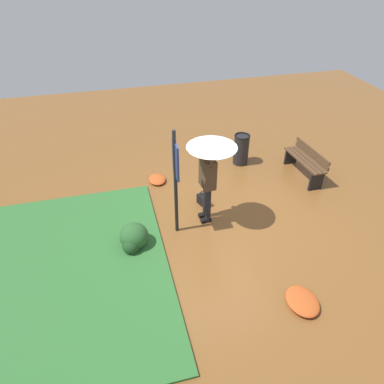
{
  "coord_description": "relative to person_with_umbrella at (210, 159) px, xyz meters",
  "views": [
    {
      "loc": [
        5.53,
        -1.97,
        4.98
      ],
      "look_at": [
        -0.07,
        -0.52,
        0.85
      ],
      "focal_mm": 33.2,
      "sensor_mm": 36.0,
      "label": 1
    }
  ],
  "objects": [
    {
      "name": "ground_plane",
      "position": [
        0.09,
        0.16,
        -1.55
      ],
      "size": [
        18.0,
        18.0,
        0.0
      ],
      "primitive_type": "plane",
      "color": "brown"
    },
    {
      "name": "grass_verge",
      "position": [
        0.8,
        -3.09,
        -1.53
      ],
      "size": [
        4.8,
        4.0,
        0.05
      ],
      "color": "#2D662D",
      "rests_on": "ground_plane"
    },
    {
      "name": "person_with_umbrella",
      "position": [
        0.0,
        0.0,
        0.0
      ],
      "size": [
        0.96,
        0.96,
        2.04
      ],
      "color": "black",
      "rests_on": "ground_plane"
    },
    {
      "name": "info_sign_post",
      "position": [
        0.12,
        -0.7,
        -0.11
      ],
      "size": [
        0.44,
        0.07,
        2.3
      ],
      "color": "black",
      "rests_on": "ground_plane"
    },
    {
      "name": "handbag",
      "position": [
        -0.59,
        0.05,
        -1.42
      ],
      "size": [
        0.33,
        0.24,
        0.37
      ],
      "color": "black",
      "rests_on": "ground_plane"
    },
    {
      "name": "park_bench",
      "position": [
        -1.14,
        2.9,
        -1.15
      ],
      "size": [
        1.4,
        0.45,
        0.75
      ],
      "color": "black",
      "rests_on": "ground_plane"
    },
    {
      "name": "trash_bin",
      "position": [
        -2.13,
        1.55,
        -1.13
      ],
      "size": [
        0.42,
        0.42,
        0.83
      ],
      "color": "black",
      "rests_on": "ground_plane"
    },
    {
      "name": "shrub_cluster",
      "position": [
        0.39,
        -1.64,
        -1.31
      ],
      "size": [
        0.62,
        0.56,
        0.51
      ],
      "color": "#285628",
      "rests_on": "ground_plane"
    },
    {
      "name": "leaf_pile_near_person",
      "position": [
        2.45,
        0.91,
        -1.48
      ],
      "size": [
        0.66,
        0.53,
        0.15
      ],
      "color": "#B74C1E",
      "rests_on": "ground_plane"
    },
    {
      "name": "leaf_pile_by_bench",
      "position": [
        -1.8,
        -0.79,
        -1.49
      ],
      "size": [
        0.52,
        0.42,
        0.11
      ],
      "color": "#B74C1E",
      "rests_on": "ground_plane"
    }
  ]
}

